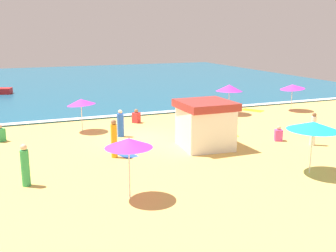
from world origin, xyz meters
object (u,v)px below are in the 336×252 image
object	(u,v)px
lifeguard_cabana	(205,124)
beachgoer_8	(114,139)
beach_umbrella_2	(81,102)
beachgoer_7	(0,134)
beachgoer_2	(25,166)
beachgoer_4	(206,115)
beachgoer_1	(313,130)
beach_umbrella_1	(292,87)
beachgoer_5	(198,116)
beachgoer_0	(278,134)
beach_umbrella_3	(229,88)
beachgoer_6	(136,117)
beachgoer_3	(121,124)
beach_umbrella_0	(129,143)
beach_umbrella_5	(313,126)

from	to	relation	value
lifeguard_cabana	beachgoer_8	size ratio (longest dim) A/B	1.47
beach_umbrella_2	beachgoer_8	bearing A→B (deg)	-85.31
beachgoer_7	beach_umbrella_2	bearing A→B (deg)	7.59
beachgoer_2	beachgoer_4	world-z (taller)	beachgoer_2
lifeguard_cabana	beachgoer_1	distance (m)	5.95
beach_umbrella_1	beachgoer_2	size ratio (longest dim) A/B	1.23
beachgoer_5	beachgoer_7	distance (m)	11.59
lifeguard_cabana	beachgoer_2	xyz separation A→B (m)	(-9.19, -2.26, -0.45)
beachgoer_0	beachgoer_4	distance (m)	6.68
beach_umbrella_3	beachgoer_5	distance (m)	6.02
beachgoer_5	beachgoer_6	bearing A→B (deg)	127.96
beachgoer_1	beachgoer_3	size ratio (longest dim) A/B	1.12
beachgoer_0	beachgoer_6	world-z (taller)	beachgoer_6
beach_umbrella_1	beachgoer_3	world-z (taller)	beach_umbrella_1
beach_umbrella_2	beachgoer_0	size ratio (longest dim) A/B	2.82
beach_umbrella_2	beachgoer_7	distance (m)	4.96
beachgoer_1	beachgoer_3	world-z (taller)	beachgoer_1
beachgoer_6	beach_umbrella_0	bearing A→B (deg)	-108.81
beachgoer_5	beachgoer_8	distance (m)	7.06
beachgoer_5	beachgoer_3	bearing A→B (deg)	174.44
beach_umbrella_0	beachgoer_7	xyz separation A→B (m)	(-4.43, 10.42, -1.72)
beachgoer_2	beachgoer_1	bearing A→B (deg)	1.71
beach_umbrella_3	beachgoer_2	bearing A→B (deg)	-147.34
beachgoer_0	beachgoer_1	bearing A→B (deg)	-50.89
beach_umbrella_2	beach_umbrella_0	bearing A→B (deg)	-91.44
beach_umbrella_3	beachgoer_0	bearing A→B (deg)	-99.35
beachgoer_3	beachgoer_8	size ratio (longest dim) A/B	0.84
beach_umbrella_5	beachgoer_0	xyz separation A→B (m)	(2.07, 4.97, -1.76)
beach_umbrella_1	beachgoer_5	size ratio (longest dim) A/B	1.10
beachgoer_2	beachgoer_8	world-z (taller)	beachgoer_8
beach_umbrella_0	beachgoer_6	distance (m)	12.92
beachgoer_2	beachgoer_4	xyz separation A→B (m)	(12.51, 8.46, -0.50)
beach_umbrella_5	beachgoer_5	xyz separation A→B (m)	(-1.12, 8.78, -1.21)
beachgoer_0	beachgoer_4	size ratio (longest dim) A/B	1.09
beachgoer_0	beachgoer_8	bearing A→B (deg)	177.14
beachgoer_2	beachgoer_4	bearing A→B (deg)	34.06
beachgoer_6	beachgoer_7	distance (m)	8.73
beach_umbrella_1	beachgoer_8	distance (m)	17.24
beachgoer_1	beachgoer_6	world-z (taller)	beachgoer_1
beach_umbrella_1	beach_umbrella_3	distance (m)	5.27
lifeguard_cabana	beachgoer_4	distance (m)	7.09
beachgoer_6	beachgoer_8	xyz separation A→B (m)	(-3.37, -7.00, 0.53)
beach_umbrella_0	beachgoer_8	xyz separation A→B (m)	(0.76, 5.12, -1.21)
beach_umbrella_0	beach_umbrella_3	world-z (taller)	beach_umbrella_0
beachgoer_8	beach_umbrella_1	bearing A→B (deg)	22.41
beachgoer_0	beachgoer_7	bearing A→B (deg)	158.45
beachgoer_0	beachgoer_3	world-z (taller)	beachgoer_3
beach_umbrella_0	beachgoer_5	xyz separation A→B (m)	(6.99, 8.45, -1.22)
beachgoer_0	beachgoer_1	distance (m)	1.91
beach_umbrella_2	beachgoer_6	xyz separation A→B (m)	(3.85, 1.08, -1.45)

